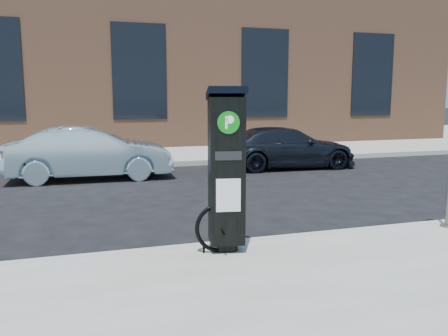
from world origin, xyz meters
name	(u,v)px	position (x,y,z in m)	size (l,w,h in m)	color
ground	(256,249)	(0.00, 0.00, 0.00)	(120.00, 120.00, 0.00)	black
sidewalk_far	(135,145)	(0.00, 14.00, 0.07)	(60.00, 12.00, 0.15)	gray
curb_near	(256,244)	(0.00, -0.02, 0.07)	(60.00, 0.12, 0.16)	#9E9B93
curb_far	(159,165)	(0.00, 8.02, 0.07)	(60.00, 0.12, 0.16)	#9E9B93
building	(125,52)	(0.00, 17.00, 4.15)	(28.00, 10.05, 8.25)	brown
parking_kiosk	(226,168)	(-0.55, -0.35, 1.22)	(0.55, 0.50, 2.09)	black
bike_rack	(220,228)	(-0.65, -0.40, 0.46)	(0.65, 0.12, 0.64)	black
car_silver	(90,153)	(-2.03, 6.48, 0.67)	(1.43, 4.10, 1.35)	#9CB7C6
car_dark	(286,148)	(3.57, 6.76, 0.60)	(1.68, 4.14, 1.20)	black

